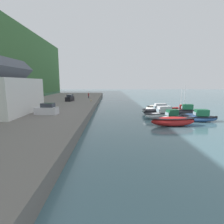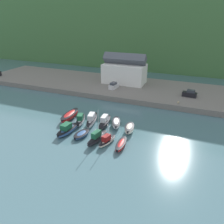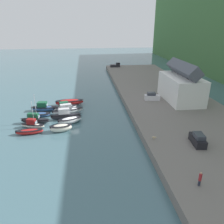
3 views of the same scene
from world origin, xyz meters
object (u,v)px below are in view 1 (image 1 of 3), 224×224
at_px(moored_boat_1, 171,117).
at_px(parked_car_0, 47,110).
at_px(moored_boat_8, 186,111).
at_px(moored_boat_5, 154,108).
at_px(moored_boat_3, 159,111).
at_px(moored_boat_2, 163,114).
at_px(person_on_quay, 89,95).
at_px(moored_boat_0, 173,121).
at_px(moored_boat_7, 191,116).
at_px(parked_car_1, 70,98).
at_px(dog_on_quay, 91,100).
at_px(moored_boat_9, 182,110).
at_px(moored_boat_6, 200,117).
at_px(moored_boat_4, 152,110).
at_px(moored_boat_10, 178,109).

xyz_separation_m(moored_boat_1, parked_car_0, (-0.77, 24.04, 1.69)).
bearing_deg(parked_car_0, moored_boat_8, -66.65).
height_order(moored_boat_5, parked_car_0, parked_car_0).
distance_m(moored_boat_3, moored_boat_5, 6.34).
relative_size(moored_boat_2, person_on_quay, 3.86).
xyz_separation_m(moored_boat_0, moored_boat_3, (9.97, -0.33, 0.17)).
bearing_deg(moored_boat_7, moored_boat_8, -1.13).
bearing_deg(parked_car_1, dog_on_quay, 167.04).
xyz_separation_m(moored_boat_9, person_on_quay, (24.08, 26.59, 1.99)).
relative_size(parked_car_0, person_on_quay, 2.06).
distance_m(moored_boat_6, dog_on_quay, 31.86).
distance_m(moored_boat_1, moored_boat_7, 6.70).
bearing_deg(moored_boat_9, moored_boat_8, -167.63).
height_order(moored_boat_5, moored_boat_9, moored_boat_9).
xyz_separation_m(parked_car_1, dog_on_quay, (-2.48, -7.22, -0.46)).
distance_m(moored_boat_3, moored_boat_4, 2.70).
relative_size(moored_boat_3, parked_car_0, 1.69).
bearing_deg(moored_boat_3, moored_boat_6, -141.04).
relative_size(parked_car_0, dog_on_quay, 5.21).
bearing_deg(moored_boat_4, moored_boat_0, 163.34).
xyz_separation_m(moored_boat_1, moored_boat_8, (7.57, -6.32, 0.06)).
relative_size(moored_boat_3, moored_boat_4, 1.26).
bearing_deg(parked_car_1, person_on_quay, -109.75).
bearing_deg(moored_boat_9, dog_on_quay, 78.46).
bearing_deg(dog_on_quay, moored_boat_6, -103.05).
relative_size(moored_boat_1, moored_boat_5, 1.33).
relative_size(moored_boat_10, person_on_quay, 2.71).
height_order(moored_boat_3, moored_boat_5, moored_boat_3).
bearing_deg(moored_boat_9, moored_boat_6, -170.78).
xyz_separation_m(parked_car_0, dog_on_quay, (21.95, -6.09, -0.46)).
bearing_deg(moored_boat_6, parked_car_1, 57.41).
relative_size(moored_boat_5, parked_car_0, 1.12).
bearing_deg(moored_boat_3, moored_boat_1, -179.09).
distance_m(moored_boat_3, moored_boat_7, 6.98).
xyz_separation_m(moored_boat_9, moored_boat_10, (3.10, -0.02, -0.16)).
bearing_deg(dog_on_quay, person_on_quay, 39.39).
bearing_deg(moored_boat_2, moored_boat_4, -4.53).
relative_size(moored_boat_10, dog_on_quay, 6.84).
bearing_deg(moored_boat_5, parked_car_1, 58.18).
xyz_separation_m(moored_boat_3, moored_boat_10, (6.67, -7.03, -0.47)).
relative_size(moored_boat_0, moored_boat_7, 1.59).
bearing_deg(moored_boat_2, moored_boat_7, -96.41).
relative_size(moored_boat_2, moored_boat_6, 1.17).
xyz_separation_m(moored_boat_6, moored_boat_8, (7.81, -0.71, 0.04)).
xyz_separation_m(moored_boat_6, moored_boat_9, (10.06, -0.75, -0.14)).
xyz_separation_m(moored_boat_9, parked_car_0, (-10.59, 30.41, 1.81)).
distance_m(parked_car_1, person_on_quay, 11.37).
distance_m(moored_boat_3, moored_boat_10, 9.70).
xyz_separation_m(moored_boat_1, moored_boat_5, (12.57, 0.10, 0.03)).
xyz_separation_m(moored_boat_0, moored_boat_4, (12.44, 0.73, -0.08)).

